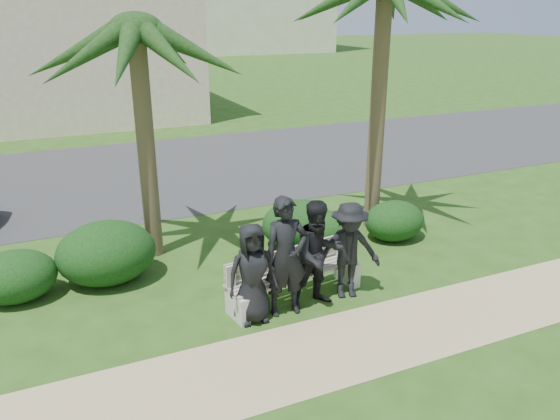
{
  "coord_description": "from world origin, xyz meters",
  "views": [
    {
      "loc": [
        -3.44,
        -7.38,
        4.44
      ],
      "look_at": [
        0.3,
        1.0,
        1.05
      ],
      "focal_mm": 35.0,
      "sensor_mm": 36.0,
      "label": 1
    }
  ],
  "objects_px": {
    "park_bench": "(295,278)",
    "man_a": "(252,273)",
    "man_c": "(318,254)",
    "man_d": "(349,251)",
    "palm_left": "(136,31)",
    "man_b": "(286,257)"
  },
  "relations": [
    {
      "from": "park_bench",
      "to": "man_a",
      "type": "xyz_separation_m",
      "value": [
        -0.85,
        -0.32,
        0.41
      ]
    },
    {
      "from": "man_c",
      "to": "man_d",
      "type": "xyz_separation_m",
      "value": [
        0.57,
        0.04,
        -0.06
      ]
    },
    {
      "from": "man_c",
      "to": "palm_left",
      "type": "relative_size",
      "value": 0.35
    },
    {
      "from": "park_bench",
      "to": "man_c",
      "type": "distance_m",
      "value": 0.64
    },
    {
      "from": "park_bench",
      "to": "man_b",
      "type": "xyz_separation_m",
      "value": [
        -0.3,
        -0.33,
        0.58
      ]
    },
    {
      "from": "man_c",
      "to": "palm_left",
      "type": "xyz_separation_m",
      "value": [
        -1.96,
        2.98,
        3.21
      ]
    },
    {
      "from": "man_a",
      "to": "man_d",
      "type": "relative_size",
      "value": 0.96
    },
    {
      "from": "man_b",
      "to": "man_c",
      "type": "xyz_separation_m",
      "value": [
        0.56,
        0.02,
        -0.07
      ]
    },
    {
      "from": "man_d",
      "to": "palm_left",
      "type": "bearing_deg",
      "value": 144.11
    },
    {
      "from": "man_a",
      "to": "man_b",
      "type": "relative_size",
      "value": 0.82
    },
    {
      "from": "man_a",
      "to": "man_b",
      "type": "bearing_deg",
      "value": 3.27
    },
    {
      "from": "park_bench",
      "to": "man_c",
      "type": "relative_size",
      "value": 1.36
    },
    {
      "from": "man_b",
      "to": "palm_left",
      "type": "distance_m",
      "value": 4.57
    },
    {
      "from": "park_bench",
      "to": "man_a",
      "type": "bearing_deg",
      "value": -168.17
    },
    {
      "from": "man_b",
      "to": "palm_left",
      "type": "xyz_separation_m",
      "value": [
        -1.41,
        3.0,
        3.14
      ]
    },
    {
      "from": "man_a",
      "to": "man_d",
      "type": "bearing_deg",
      "value": 5.57
    },
    {
      "from": "man_b",
      "to": "man_d",
      "type": "height_order",
      "value": "man_b"
    },
    {
      "from": "palm_left",
      "to": "park_bench",
      "type": "bearing_deg",
      "value": -57.38
    },
    {
      "from": "park_bench",
      "to": "man_c",
      "type": "height_order",
      "value": "man_c"
    },
    {
      "from": "man_b",
      "to": "man_c",
      "type": "distance_m",
      "value": 0.56
    },
    {
      "from": "man_c",
      "to": "man_d",
      "type": "relative_size",
      "value": 1.08
    },
    {
      "from": "man_b",
      "to": "man_d",
      "type": "distance_m",
      "value": 1.14
    }
  ]
}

